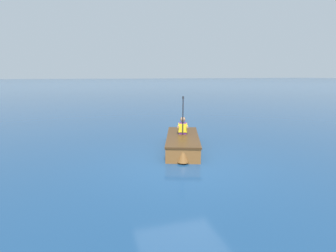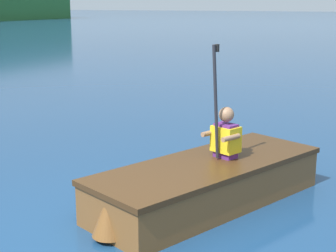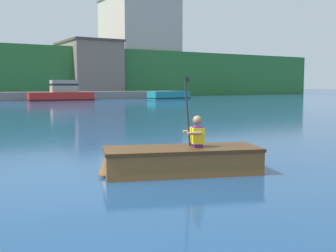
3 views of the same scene
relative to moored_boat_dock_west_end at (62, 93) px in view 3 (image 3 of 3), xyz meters
name	(u,v)px [view 3 (image 3 of 3)]	position (x,y,z in m)	size (l,w,h in m)	color
ground_plane	(97,177)	(-10.15, -35.78, -0.78)	(300.00, 300.00, 0.00)	navy
waterfront_office_block_center	(88,69)	(8.75, 16.00, 3.19)	(7.14, 10.45, 7.92)	#75665B
waterfront_apartment_right	(139,47)	(18.10, 18.13, 6.89)	(10.09, 10.61, 15.33)	#B2A899
moored_boat_dock_west_end	(62,93)	(0.00, 0.00, 0.00)	(6.66, 2.51, 2.15)	red
moored_boat_dock_west_inner	(169,96)	(12.18, -1.01, -0.34)	(5.13, 2.23, 0.94)	#197A84
rowboat_foreground	(180,159)	(-8.73, -36.25, -0.51)	(3.00, 1.89, 0.48)	brown
person_paddler	(196,133)	(-8.44, -36.35, -0.04)	(0.41, 0.42, 1.27)	#592672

